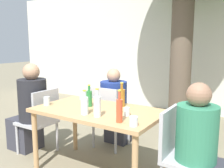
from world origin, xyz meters
The scene contains 17 objects.
cafe_building_wall centered at (0.00, 3.23, 1.40)m, with size 10.00×0.08×2.80m.
dining_table_front centered at (0.00, 0.00, 0.68)m, with size 1.44×0.84×0.77m.
patio_chair_0 centered at (-0.95, 0.00, 0.51)m, with size 0.44×0.44×0.91m.
patio_chair_1 centered at (0.95, 0.00, 0.51)m, with size 0.44×0.44×0.91m.
patio_chair_2 centered at (-0.29, 0.65, 0.51)m, with size 0.44×0.44×0.91m.
person_seated_0 centered at (-1.18, 0.00, 0.57)m, with size 0.59×0.39×1.25m.
person_seated_1 centered at (1.19, 0.00, 0.53)m, with size 0.59×0.37×1.18m.
person_seated_2 centered at (-0.29, 0.88, 0.52)m, with size 0.39×0.60×1.15m.
water_bottle_0 centered at (0.00, -0.24, 0.88)m, with size 0.08×0.08×0.26m.
amber_bottle_1 centered at (0.16, 0.27, 0.89)m, with size 0.08×0.08×0.29m.
water_bottle_2 centered at (0.16, -0.24, 0.89)m, with size 0.07×0.07×0.30m.
soda_bottle_3 centered at (0.44, -0.27, 0.90)m, with size 0.06×0.06×0.31m.
green_bottle_4 centered at (-0.17, 0.06, 0.88)m, with size 0.07×0.07×0.26m.
drinking_glass_0 centered at (0.61, -0.29, 0.82)m, with size 0.08×0.08×0.09m.
drinking_glass_1 centered at (0.39, -0.04, 0.82)m, with size 0.06×0.06×0.09m.
drinking_glass_2 centered at (-0.63, -0.18, 0.83)m, with size 0.07×0.07×0.11m.
drinking_glass_3 centered at (-0.47, 0.29, 0.82)m, with size 0.07×0.07×0.09m.
Camera 1 is at (1.61, -2.23, 1.52)m, focal length 40.00 mm.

